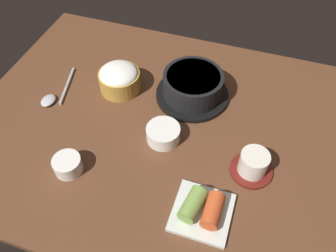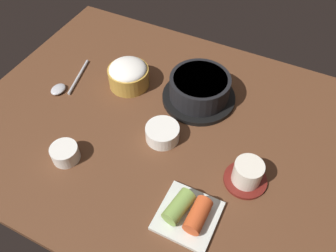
{
  "view_description": "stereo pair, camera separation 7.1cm",
  "coord_description": "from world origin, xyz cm",
  "px_view_note": "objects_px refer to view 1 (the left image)",
  "views": [
    {
      "loc": [
        18.44,
        -51.4,
        68.01
      ],
      "look_at": [
        2.0,
        -2.0,
        5.0
      ],
      "focal_mm": 36.0,
      "sensor_mm": 36.0,
      "label": 1
    },
    {
      "loc": [
        25.03,
        -48.7,
        68.01
      ],
      "look_at": [
        2.0,
        -2.0,
        5.0
      ],
      "focal_mm": 36.0,
      "sensor_mm": 36.0,
      "label": 2
    }
  ],
  "objects_px": {
    "stone_pot": "(193,86)",
    "tea_cup_with_saucer": "(253,164)",
    "spoon": "(54,96)",
    "rice_bowl": "(119,78)",
    "kimchi_plate": "(202,210)",
    "side_bowl_near": "(68,164)",
    "banchan_cup_center": "(163,133)"
  },
  "relations": [
    {
      "from": "stone_pot",
      "to": "tea_cup_with_saucer",
      "type": "xyz_separation_m",
      "value": [
        0.19,
        -0.19,
        -0.01
      ]
    },
    {
      "from": "spoon",
      "to": "rice_bowl",
      "type": "bearing_deg",
      "value": 29.96
    },
    {
      "from": "stone_pot",
      "to": "spoon",
      "type": "relative_size",
      "value": 1.21
    },
    {
      "from": "rice_bowl",
      "to": "kimchi_plate",
      "type": "distance_m",
      "value": 0.43
    },
    {
      "from": "stone_pot",
      "to": "tea_cup_with_saucer",
      "type": "relative_size",
      "value": 2.04
    },
    {
      "from": "kimchi_plate",
      "to": "spoon",
      "type": "height_order",
      "value": "kimchi_plate"
    },
    {
      "from": "kimchi_plate",
      "to": "side_bowl_near",
      "type": "distance_m",
      "value": 0.32
    },
    {
      "from": "spoon",
      "to": "side_bowl_near",
      "type": "bearing_deg",
      "value": -51.67
    },
    {
      "from": "banchan_cup_center",
      "to": "spoon",
      "type": "xyz_separation_m",
      "value": [
        -0.33,
        0.04,
        -0.01
      ]
    },
    {
      "from": "rice_bowl",
      "to": "spoon",
      "type": "distance_m",
      "value": 0.18
    },
    {
      "from": "banchan_cup_center",
      "to": "side_bowl_near",
      "type": "bearing_deg",
      "value": -138.94
    },
    {
      "from": "rice_bowl",
      "to": "spoon",
      "type": "relative_size",
      "value": 0.69
    },
    {
      "from": "banchan_cup_center",
      "to": "kimchi_plate",
      "type": "relative_size",
      "value": 0.69
    },
    {
      "from": "rice_bowl",
      "to": "tea_cup_with_saucer",
      "type": "bearing_deg",
      "value": -21.87
    },
    {
      "from": "stone_pot",
      "to": "banchan_cup_center",
      "type": "xyz_separation_m",
      "value": [
        -0.03,
        -0.16,
        -0.02
      ]
    },
    {
      "from": "tea_cup_with_saucer",
      "to": "side_bowl_near",
      "type": "xyz_separation_m",
      "value": [
        -0.4,
        -0.13,
        -0.01
      ]
    },
    {
      "from": "tea_cup_with_saucer",
      "to": "side_bowl_near",
      "type": "relative_size",
      "value": 1.5
    },
    {
      "from": "banchan_cup_center",
      "to": "tea_cup_with_saucer",
      "type": "bearing_deg",
      "value": -6.88
    },
    {
      "from": "stone_pot",
      "to": "rice_bowl",
      "type": "height_order",
      "value": "stone_pot"
    },
    {
      "from": "kimchi_plate",
      "to": "tea_cup_with_saucer",
      "type": "bearing_deg",
      "value": 59.45
    },
    {
      "from": "banchan_cup_center",
      "to": "side_bowl_near",
      "type": "height_order",
      "value": "same"
    },
    {
      "from": "stone_pot",
      "to": "kimchi_plate",
      "type": "relative_size",
      "value": 1.63
    },
    {
      "from": "stone_pot",
      "to": "spoon",
      "type": "xyz_separation_m",
      "value": [
        -0.36,
        -0.12,
        -0.03
      ]
    },
    {
      "from": "rice_bowl",
      "to": "stone_pot",
      "type": "bearing_deg",
      "value": 9.33
    },
    {
      "from": "banchan_cup_center",
      "to": "side_bowl_near",
      "type": "relative_size",
      "value": 1.29
    },
    {
      "from": "rice_bowl",
      "to": "banchan_cup_center",
      "type": "distance_m",
      "value": 0.22
    },
    {
      "from": "rice_bowl",
      "to": "spoon",
      "type": "xyz_separation_m",
      "value": [
        -0.16,
        -0.09,
        -0.03
      ]
    },
    {
      "from": "banchan_cup_center",
      "to": "stone_pot",
      "type": "bearing_deg",
      "value": 80.47
    },
    {
      "from": "rice_bowl",
      "to": "banchan_cup_center",
      "type": "height_order",
      "value": "rice_bowl"
    },
    {
      "from": "tea_cup_with_saucer",
      "to": "side_bowl_near",
      "type": "height_order",
      "value": "tea_cup_with_saucer"
    },
    {
      "from": "kimchi_plate",
      "to": "spoon",
      "type": "bearing_deg",
      "value": 156.71
    },
    {
      "from": "stone_pot",
      "to": "side_bowl_near",
      "type": "bearing_deg",
      "value": -122.72
    }
  ]
}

